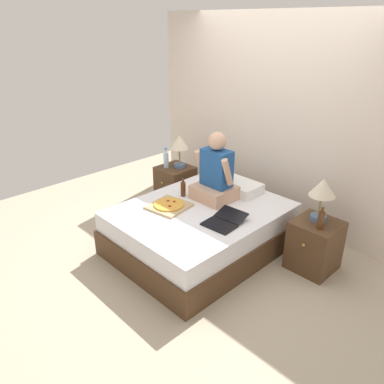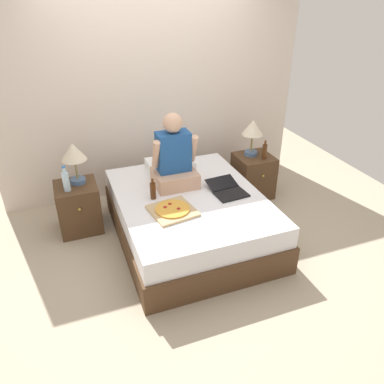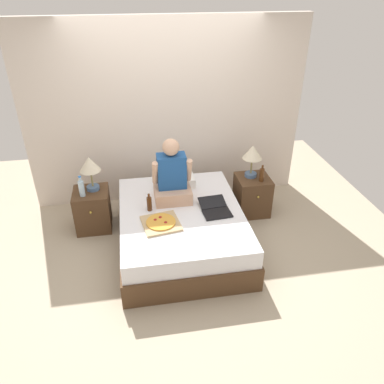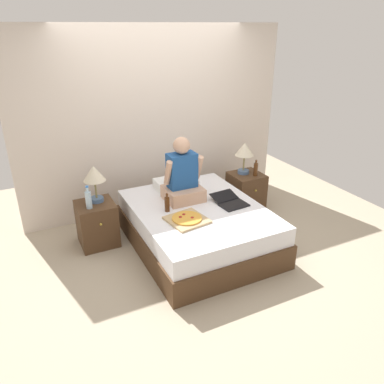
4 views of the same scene
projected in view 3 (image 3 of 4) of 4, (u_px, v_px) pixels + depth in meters
The scene contains 14 objects.
ground_plane at pixel (182, 245), 4.65m from camera, with size 5.79×5.79×0.00m, color tan.
wall_back at pixel (167, 114), 5.10m from camera, with size 3.79×0.12×2.50m, color beige.
bed at pixel (181, 228), 4.53m from camera, with size 1.47×1.84×0.51m.
nightstand_left at pixel (93, 209), 4.85m from camera, with size 0.44×0.47×0.54m.
lamp_on_left_nightstand at pixel (90, 166), 4.60m from camera, with size 0.26×0.26×0.45m.
water_bottle at pixel (82, 188), 4.57m from camera, with size 0.07×0.07×0.28m.
nightstand_right at pixel (252, 195), 5.17m from camera, with size 0.44×0.47×0.54m.
lamp_on_right_nightstand at pixel (252, 154), 4.90m from camera, with size 0.26×0.26×0.45m.
beer_bottle at pixel (262, 175), 4.91m from camera, with size 0.06×0.06×0.23m.
pillow at pixel (174, 180), 4.91m from camera, with size 0.52×0.34×0.12m, color white.
person_seated at pixel (172, 178), 4.49m from camera, with size 0.47×0.40×0.78m.
laptop at pixel (215, 210), 4.37m from camera, with size 0.35×0.44×0.07m.
pizza_box at pixel (161, 223), 4.15m from camera, with size 0.46×0.46×0.05m.
beer_bottle_on_bed at pixel (149, 204), 4.36m from camera, with size 0.06×0.06×0.22m.
Camera 3 is at (-0.49, -3.64, 2.94)m, focal length 35.00 mm.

